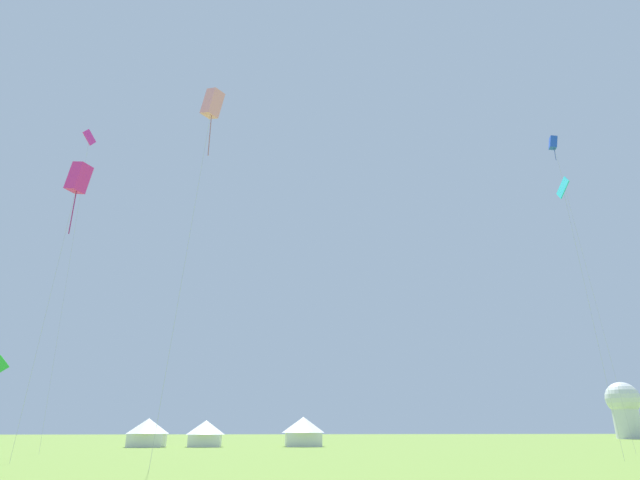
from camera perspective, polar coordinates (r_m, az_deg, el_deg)
kite_magenta_diamond at (r=56.72m, az=-24.34°, el=9.66°), size 1.33×2.19×30.26m
kite_blue_box at (r=58.72m, az=24.50°, el=9.64°), size 1.59×2.30×30.24m
kite_magenta_box at (r=40.98m, az=-25.22°, el=6.22°), size 1.79×1.72×19.97m
kite_cyan_diamond at (r=43.93m, az=25.43°, el=4.91°), size 0.70×2.48×20.42m
kite_pink_box at (r=35.83m, az=-11.87°, el=14.54°), size 2.16×2.26×23.11m
festival_tent_center at (r=63.32m, az=-18.58°, el=-19.47°), size 4.59×4.59×2.98m
festival_tent_right at (r=62.47m, az=-12.59°, el=-20.10°), size 4.29×4.29×2.79m
festival_tent_left at (r=62.47m, az=-1.87°, el=-20.34°), size 4.89×4.89×3.18m
observatory_dome at (r=123.72m, az=30.71°, el=-15.64°), size 6.40×6.40×10.80m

